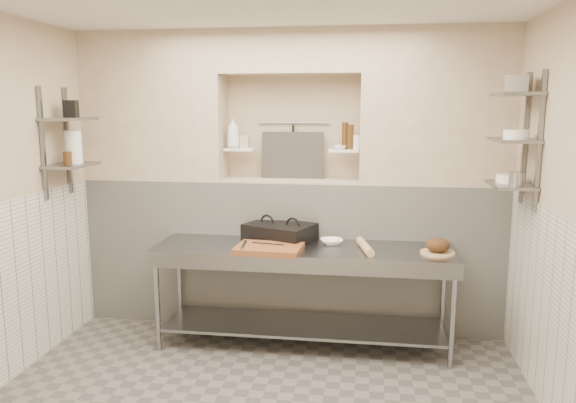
% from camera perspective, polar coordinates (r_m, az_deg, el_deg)
% --- Properties ---
extents(wall_back, '(4.00, 0.10, 2.80)m').
position_cam_1_polar(wall_back, '(5.61, 0.65, 2.40)').
color(wall_back, '#C2B091').
rests_on(wall_back, ground).
extents(wall_front, '(4.00, 0.10, 2.80)m').
position_cam_1_polar(wall_front, '(1.83, -16.63, -13.69)').
color(wall_front, '#C2B091').
rests_on(wall_front, ground).
extents(backwall_lower, '(4.00, 0.40, 1.40)m').
position_cam_1_polar(backwall_lower, '(5.50, 0.29, -5.18)').
color(backwall_lower, silver).
rests_on(backwall_lower, floor).
extents(alcove_sill, '(1.30, 0.40, 0.02)m').
position_cam_1_polar(alcove_sill, '(5.36, 0.30, 2.17)').
color(alcove_sill, '#C2B091').
rests_on(alcove_sill, backwall_lower).
extents(backwall_pillar_left, '(1.35, 0.40, 1.40)m').
position_cam_1_polar(backwall_pillar_left, '(5.65, -13.30, 9.32)').
color(backwall_pillar_left, '#C2B091').
rests_on(backwall_pillar_left, backwall_lower).
extents(backwall_pillar_right, '(1.35, 0.40, 1.40)m').
position_cam_1_polar(backwall_pillar_right, '(5.30, 14.84, 9.25)').
color(backwall_pillar_right, '#C2B091').
rests_on(backwall_pillar_right, backwall_lower).
extents(backwall_header, '(1.30, 0.40, 0.40)m').
position_cam_1_polar(backwall_header, '(5.34, 0.31, 14.94)').
color(backwall_header, '#C2B091').
rests_on(backwall_header, backwall_lower).
extents(wainscot_right, '(0.02, 3.90, 1.40)m').
position_cam_1_polar(wainscot_right, '(3.99, 26.60, -12.10)').
color(wainscot_right, silver).
rests_on(wainscot_right, floor).
extents(alcove_shelf_left, '(0.28, 0.16, 0.02)m').
position_cam_1_polar(alcove_shelf_left, '(5.42, -4.96, 5.30)').
color(alcove_shelf_left, white).
rests_on(alcove_shelf_left, backwall_lower).
extents(alcove_shelf_right, '(0.28, 0.16, 0.02)m').
position_cam_1_polar(alcove_shelf_right, '(5.29, 5.70, 5.18)').
color(alcove_shelf_right, white).
rests_on(alcove_shelf_right, backwall_lower).
extents(utensil_rail, '(0.70, 0.02, 0.02)m').
position_cam_1_polar(utensil_rail, '(5.49, 0.55, 8.00)').
color(utensil_rail, gray).
rests_on(utensil_rail, wall_back).
extents(hanging_steel, '(0.02, 0.02, 0.30)m').
position_cam_1_polar(hanging_steel, '(5.47, 0.52, 6.22)').
color(hanging_steel, black).
rests_on(hanging_steel, utensil_rail).
extents(splash_panel, '(0.60, 0.08, 0.45)m').
position_cam_1_polar(splash_panel, '(5.43, 0.45, 4.71)').
color(splash_panel, '#383330').
rests_on(splash_panel, alcove_sill).
extents(shelf_rail_left_a, '(0.03, 0.03, 0.95)m').
position_cam_1_polar(shelf_rail_left_a, '(5.49, -21.46, 5.77)').
color(shelf_rail_left_a, slate).
rests_on(shelf_rail_left_a, wall_left).
extents(shelf_rail_left_b, '(0.03, 0.03, 0.95)m').
position_cam_1_polar(shelf_rail_left_b, '(5.15, -23.65, 5.41)').
color(shelf_rail_left_b, slate).
rests_on(shelf_rail_left_b, wall_left).
extents(wall_shelf_left_lower, '(0.30, 0.50, 0.02)m').
position_cam_1_polar(wall_shelf_left_lower, '(5.26, -21.12, 3.46)').
color(wall_shelf_left_lower, slate).
rests_on(wall_shelf_left_lower, wall_left).
extents(wall_shelf_left_upper, '(0.30, 0.50, 0.03)m').
position_cam_1_polar(wall_shelf_left_upper, '(5.24, -21.38, 7.81)').
color(wall_shelf_left_upper, slate).
rests_on(wall_shelf_left_upper, wall_left).
extents(shelf_rail_right_a, '(0.03, 0.03, 1.05)m').
position_cam_1_polar(shelf_rail_right_a, '(4.93, 22.94, 5.89)').
color(shelf_rail_right_a, slate).
rests_on(shelf_rail_right_a, wall_right).
extents(shelf_rail_right_b, '(0.03, 0.03, 1.05)m').
position_cam_1_polar(shelf_rail_right_b, '(4.55, 24.19, 5.54)').
color(shelf_rail_right_b, slate).
rests_on(shelf_rail_right_b, wall_right).
extents(wall_shelf_right_lower, '(0.30, 0.50, 0.02)m').
position_cam_1_polar(wall_shelf_right_lower, '(4.74, 21.68, 1.58)').
color(wall_shelf_right_lower, slate).
rests_on(wall_shelf_right_lower, wall_right).
extents(wall_shelf_right_mid, '(0.30, 0.50, 0.02)m').
position_cam_1_polar(wall_shelf_right_mid, '(4.70, 21.95, 5.80)').
color(wall_shelf_right_mid, slate).
rests_on(wall_shelf_right_mid, wall_right).
extents(wall_shelf_right_upper, '(0.30, 0.50, 0.03)m').
position_cam_1_polar(wall_shelf_right_upper, '(4.70, 22.22, 10.06)').
color(wall_shelf_right_upper, slate).
rests_on(wall_shelf_right_upper, wall_right).
extents(prep_table, '(2.60, 0.70, 0.90)m').
position_cam_1_polar(prep_table, '(4.95, 1.56, -7.57)').
color(prep_table, gray).
rests_on(prep_table, floor).
extents(panini_press, '(0.69, 0.61, 0.16)m').
position_cam_1_polar(panini_press, '(5.10, -0.83, -3.14)').
color(panini_press, black).
rests_on(panini_press, prep_table).
extents(cutting_board, '(0.57, 0.42, 0.05)m').
position_cam_1_polar(cutting_board, '(4.74, -1.96, -4.82)').
color(cutting_board, brown).
rests_on(cutting_board, prep_table).
extents(knife_blade, '(0.29, 0.08, 0.01)m').
position_cam_1_polar(knife_blade, '(4.80, -2.02, -4.34)').
color(knife_blade, gray).
rests_on(knife_blade, cutting_board).
extents(tongs, '(0.05, 0.27, 0.02)m').
position_cam_1_polar(tongs, '(4.74, -4.55, -4.43)').
color(tongs, gray).
rests_on(tongs, cutting_board).
extents(mixing_bowl, '(0.24, 0.24, 0.05)m').
position_cam_1_polar(mixing_bowl, '(5.00, 4.45, -4.09)').
color(mixing_bowl, white).
rests_on(mixing_bowl, prep_table).
extents(rolling_pin, '(0.16, 0.46, 0.07)m').
position_cam_1_polar(rolling_pin, '(4.81, 7.83, -4.56)').
color(rolling_pin, tan).
rests_on(rolling_pin, prep_table).
extents(bread_board, '(0.28, 0.28, 0.02)m').
position_cam_1_polar(bread_board, '(4.84, 14.94, -5.05)').
color(bread_board, tan).
rests_on(bread_board, prep_table).
extents(bread_loaf, '(0.20, 0.20, 0.12)m').
position_cam_1_polar(bread_loaf, '(4.82, 14.97, -4.27)').
color(bread_loaf, '#4C2D19').
rests_on(bread_loaf, bread_board).
extents(bottle_soap, '(0.13, 0.13, 0.30)m').
position_cam_1_polar(bottle_soap, '(5.38, -5.59, 6.99)').
color(bottle_soap, white).
rests_on(bottle_soap, alcove_shelf_left).
extents(jar_alcove, '(0.08, 0.08, 0.12)m').
position_cam_1_polar(jar_alcove, '(5.41, -4.41, 6.07)').
color(jar_alcove, '#C2B091').
rests_on(jar_alcove, alcove_shelf_left).
extents(bowl_alcove, '(0.15, 0.15, 0.04)m').
position_cam_1_polar(bowl_alcove, '(5.28, 5.32, 5.52)').
color(bowl_alcove, white).
rests_on(bowl_alcove, alcove_shelf_right).
extents(condiment_a, '(0.06, 0.06, 0.23)m').
position_cam_1_polar(condiment_a, '(5.26, 6.33, 6.53)').
color(condiment_a, '#412710').
rests_on(condiment_a, alcove_shelf_right).
extents(condiment_b, '(0.06, 0.06, 0.25)m').
position_cam_1_polar(condiment_b, '(5.29, 5.82, 6.67)').
color(condiment_b, '#412710').
rests_on(condiment_b, alcove_shelf_right).
extents(condiment_c, '(0.08, 0.08, 0.13)m').
position_cam_1_polar(condiment_c, '(5.27, 6.99, 6.00)').
color(condiment_c, white).
rests_on(condiment_c, alcove_shelf_right).
extents(jug_left, '(0.14, 0.14, 0.29)m').
position_cam_1_polar(jug_left, '(5.30, -20.95, 5.20)').
color(jug_left, white).
rests_on(jug_left, wall_shelf_left_lower).
extents(jar_left, '(0.07, 0.07, 0.11)m').
position_cam_1_polar(jar_left, '(5.20, -21.49, 4.13)').
color(jar_left, '#412710').
rests_on(jar_left, wall_shelf_left_lower).
extents(box_left_upper, '(0.12, 0.12, 0.15)m').
position_cam_1_polar(box_left_upper, '(5.28, -21.17, 8.78)').
color(box_left_upper, black).
rests_on(box_left_upper, wall_shelf_left_upper).
extents(bowl_right, '(0.22, 0.22, 0.06)m').
position_cam_1_polar(bowl_right, '(4.76, 21.62, 2.17)').
color(bowl_right, white).
rests_on(bowl_right, wall_shelf_right_lower).
extents(canister_right, '(0.11, 0.11, 0.11)m').
position_cam_1_polar(canister_right, '(4.58, 22.17, 2.13)').
color(canister_right, gray).
rests_on(canister_right, wall_shelf_right_lower).
extents(bowl_right_mid, '(0.19, 0.19, 0.07)m').
position_cam_1_polar(bowl_right_mid, '(4.63, 22.19, 6.33)').
color(bowl_right_mid, white).
rests_on(bowl_right_mid, wall_shelf_right_mid).
extents(basket_right, '(0.21, 0.24, 0.13)m').
position_cam_1_polar(basket_right, '(4.71, 22.25, 11.00)').
color(basket_right, gray).
rests_on(basket_right, wall_shelf_right_upper).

